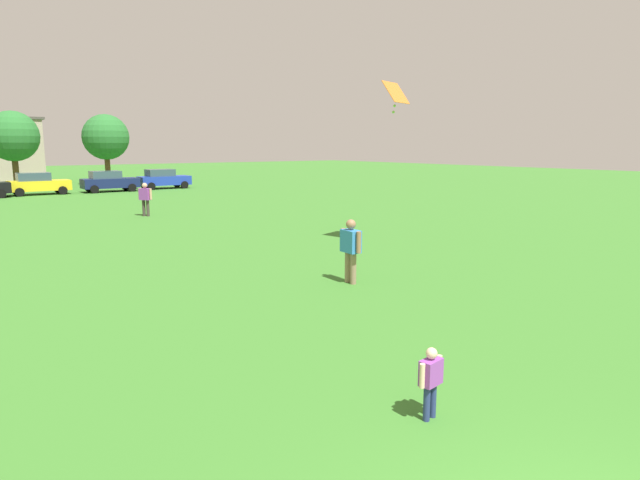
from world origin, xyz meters
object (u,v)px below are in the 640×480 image
adult_bystander (351,246)px  parked_car_yellow_2 (38,183)px  parked_car_blue_4 (163,179)px  tree_right (13,136)px  bystander_near_trees (145,196)px  tree_far_right (106,137)px  child_kite_flyer (431,377)px  kite (396,94)px  parked_car_navy_3 (109,181)px

adult_bystander → parked_car_yellow_2: bearing=6.6°
parked_car_blue_4 → tree_right: 12.86m
bystander_near_trees → tree_far_right: 26.02m
adult_bystander → bystander_near_trees: size_ratio=0.99×
tree_far_right → child_kite_flyer: bearing=-99.9°
kite → parked_car_navy_3: kite is taller
parked_car_yellow_2 → kite: bearing=-76.9°
adult_bystander → tree_right: tree_right is taller
parked_car_yellow_2 → tree_right: size_ratio=0.65×
adult_bystander → parked_car_blue_4: bearing=-9.3°
child_kite_flyer → parked_car_navy_3: size_ratio=0.24×
parked_car_blue_4 → tree_far_right: tree_far_right is taller
child_kite_flyer → tree_far_right: bearing=70.2°
bystander_near_trees → tree_right: size_ratio=0.27×
parked_car_navy_3 → tree_far_right: 9.21m
kite → parked_car_yellow_2: (-7.29, 31.34, -4.67)m
bystander_near_trees → kite: bearing=-14.8°
child_kite_flyer → parked_car_yellow_2: parked_car_yellow_2 is taller
kite → parked_car_navy_3: bearing=94.0°
tree_right → tree_far_right: size_ratio=1.00×
bystander_near_trees → kite: 15.34m
adult_bystander → tree_right: bearing=6.8°
parked_car_navy_3 → tree_far_right: (2.08, 8.21, 3.61)m
child_kite_flyer → adult_bystander: adult_bystander is taller
child_kite_flyer → bystander_near_trees: bearing=70.8°
parked_car_blue_4 → child_kite_flyer: bearing=-105.1°
adult_bystander → parked_car_yellow_2: 34.97m
adult_bystander → bystander_near_trees: (0.11, 17.43, 0.01)m
adult_bystander → tree_far_right: 43.19m
parked_car_navy_3 → tree_far_right: bearing=75.8°
parked_car_yellow_2 → tree_far_right: size_ratio=0.65×
parked_car_yellow_2 → tree_right: tree_right is taller
parked_car_blue_4 → bystander_near_trees: bearing=-112.4°
tree_right → bystander_near_trees: bearing=-82.7°
parked_car_yellow_2 → tree_far_right: bearing=47.5°
child_kite_flyer → parked_car_yellow_2: (1.38, 41.35, 0.25)m
child_kite_flyer → parked_car_navy_3: (6.53, 41.03, 0.25)m
bystander_near_trees → parked_car_yellow_2: size_ratio=0.41×
child_kite_flyer → parked_car_blue_4: (11.23, 41.64, 0.25)m
child_kite_flyer → tree_far_right: tree_far_right is taller
parked_car_yellow_2 → parked_car_navy_3: (5.15, -0.31, 0.00)m
parked_car_blue_4 → adult_bystander: bearing=-101.9°
adult_bystander → kite: size_ratio=1.31×
tree_far_right → kite: bearing=-89.9°
parked_car_navy_3 → child_kite_flyer: bearing=-99.0°
bystander_near_trees → tree_far_right: bearing=135.7°
child_kite_flyer → bystander_near_trees: bystander_near_trees is taller
child_kite_flyer → parked_car_navy_3: bearing=71.0°
bystander_near_trees → parked_car_blue_4: (7.33, 17.75, -0.19)m
parked_car_navy_3 → bystander_near_trees: bearing=-98.7°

